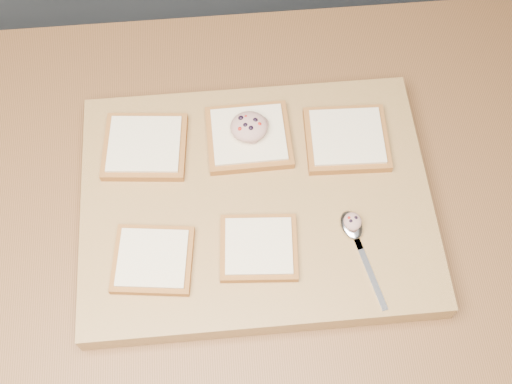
% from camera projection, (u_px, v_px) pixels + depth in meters
% --- Properties ---
extents(ground, '(4.00, 4.00, 0.00)m').
position_uv_depth(ground, '(312.00, 344.00, 1.80)').
color(ground, '#515459').
rests_on(ground, ground).
extents(island_counter, '(2.00, 0.80, 0.90)m').
position_uv_depth(island_counter, '(329.00, 293.00, 1.40)').
color(island_counter, slate).
rests_on(island_counter, ground).
extents(cutting_board, '(0.52, 0.40, 0.04)m').
position_uv_depth(cutting_board, '(256.00, 203.00, 0.97)').
color(cutting_board, '#B0824B').
rests_on(cutting_board, island_counter).
extents(bread_far_left, '(0.14, 0.13, 0.02)m').
position_uv_depth(bread_far_left, '(145.00, 146.00, 0.99)').
color(bread_far_left, '#945626').
rests_on(bread_far_left, cutting_board).
extents(bread_far_center, '(0.13, 0.12, 0.02)m').
position_uv_depth(bread_far_center, '(249.00, 137.00, 0.99)').
color(bread_far_center, '#945626').
rests_on(bread_far_center, cutting_board).
extents(bread_far_right, '(0.13, 0.12, 0.02)m').
position_uv_depth(bread_far_right, '(347.00, 139.00, 0.99)').
color(bread_far_right, '#945626').
rests_on(bread_far_right, cutting_board).
extents(bread_near_left, '(0.12, 0.11, 0.02)m').
position_uv_depth(bread_near_left, '(153.00, 259.00, 0.90)').
color(bread_near_left, '#945626').
rests_on(bread_near_left, cutting_board).
extents(bread_near_center, '(0.12, 0.11, 0.02)m').
position_uv_depth(bread_near_center, '(259.00, 247.00, 0.91)').
color(bread_near_center, '#945626').
rests_on(bread_near_center, cutting_board).
extents(tuna_salad_dollop, '(0.06, 0.05, 0.03)m').
position_uv_depth(tuna_salad_dollop, '(249.00, 127.00, 0.97)').
color(tuna_salad_dollop, tan).
rests_on(tuna_salad_dollop, bread_far_center).
extents(spoon, '(0.05, 0.16, 0.01)m').
position_uv_depth(spoon, '(354.00, 232.00, 0.92)').
color(spoon, silver).
rests_on(spoon, cutting_board).
extents(spoon_salad, '(0.03, 0.03, 0.02)m').
position_uv_depth(spoon_salad, '(353.00, 221.00, 0.92)').
color(spoon_salad, tan).
rests_on(spoon_salad, spoon).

